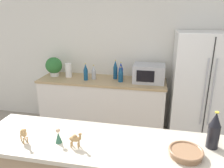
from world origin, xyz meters
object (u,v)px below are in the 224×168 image
at_px(camel_figurine, 75,139).
at_px(camel_figurine_second, 23,133).
at_px(potted_plant, 54,66).
at_px(paper_towel_roll, 68,70).
at_px(microwave, 149,73).
at_px(back_bottle_4, 121,75).
at_px(fruit_bowl, 186,152).
at_px(back_bottle_1, 94,72).
at_px(back_bottle_3, 86,72).
at_px(wine_bottle, 214,131).
at_px(refrigerator, 202,90).
at_px(wise_man_figurine_crimson, 58,137).
at_px(back_bottle_0, 121,71).
at_px(back_bottle_2, 115,70).

bearing_deg(camel_figurine, camel_figurine_second, -177.77).
bearing_deg(potted_plant, paper_towel_roll, -1.18).
height_order(microwave, back_bottle_4, microwave).
relative_size(potted_plant, fruit_bowl, 1.36).
relative_size(back_bottle_1, fruit_bowl, 0.98).
xyz_separation_m(back_bottle_3, wine_bottle, (1.54, -1.70, 0.10)).
xyz_separation_m(refrigerator, back_bottle_4, (-1.23, -0.01, 0.17)).
distance_m(microwave, camel_figurine_second, 2.21).
bearing_deg(back_bottle_1, back_bottle_3, -142.36).
height_order(refrigerator, back_bottle_3, refrigerator).
xyz_separation_m(back_bottle_3, fruit_bowl, (1.34, -1.85, -0.01)).
height_order(camel_figurine, wise_man_figurine_crimson, same).
distance_m(potted_plant, wine_bottle, 2.82).
height_order(back_bottle_1, camel_figurine_second, back_bottle_1).
bearing_deg(wine_bottle, back_bottle_3, 132.11).
bearing_deg(potted_plant, wine_bottle, -40.45).
bearing_deg(wine_bottle, back_bottle_0, 118.23).
xyz_separation_m(refrigerator, back_bottle_2, (-1.35, 0.14, 0.21)).
height_order(refrigerator, back_bottle_2, refrigerator).
distance_m(back_bottle_1, camel_figurine_second, 2.00).
bearing_deg(microwave, paper_towel_roll, 179.61).
bearing_deg(back_bottle_0, potted_plant, -179.02).
height_order(microwave, back_bottle_1, microwave).
distance_m(back_bottle_3, wise_man_figurine_crimson, 1.92).
xyz_separation_m(refrigerator, camel_figurine, (-1.25, -1.94, 0.22)).
xyz_separation_m(paper_towel_roll, back_bottle_0, (0.89, 0.03, 0.02)).
bearing_deg(paper_towel_roll, back_bottle_1, -4.52).
bearing_deg(fruit_bowl, back_bottle_2, 113.58).
relative_size(back_bottle_1, camel_figurine, 1.92).
bearing_deg(back_bottle_4, back_bottle_0, 98.22).
xyz_separation_m(microwave, back_bottle_1, (-0.89, -0.03, -0.03)).
distance_m(back_bottle_0, fruit_bowl, 2.15).
bearing_deg(microwave, camel_figurine_second, -113.09).
xyz_separation_m(fruit_bowl, camel_figurine_second, (-1.21, -0.07, 0.05)).
bearing_deg(paper_towel_roll, back_bottle_2, 4.18).
xyz_separation_m(microwave, camel_figurine_second, (-0.87, -2.03, 0.03)).
bearing_deg(camel_figurine, back_bottle_1, 102.35).
relative_size(back_bottle_1, camel_figurine_second, 1.77).
xyz_separation_m(paper_towel_roll, back_bottle_2, (0.79, 0.06, 0.03)).
height_order(back_bottle_1, fruit_bowl, back_bottle_1).
bearing_deg(microwave, back_bottle_1, -178.29).
relative_size(refrigerator, camel_figurine, 13.89).
relative_size(camel_figurine, camel_figurine_second, 0.92).
relative_size(back_bottle_3, wise_man_figurine_crimson, 2.27).
height_order(back_bottle_0, back_bottle_3, back_bottle_0).
bearing_deg(back_bottle_1, wise_man_figurine_crimson, -81.68).
bearing_deg(microwave, refrigerator, -5.22).
bearing_deg(camel_figurine_second, back_bottle_4, 77.41).
height_order(camel_figurine_second, wise_man_figurine_crimson, camel_figurine_second).
distance_m(microwave, back_bottle_4, 0.44).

